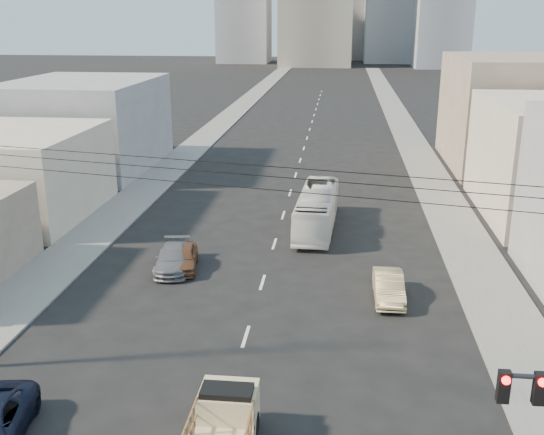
% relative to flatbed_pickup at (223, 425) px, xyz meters
% --- Properties ---
extents(sidewalk_left, '(3.50, 180.00, 0.12)m').
position_rel_flatbed_pickup_xyz_m(sidewalk_left, '(-12.20, 69.89, -1.03)').
color(sidewalk_left, slate).
rests_on(sidewalk_left, ground).
extents(sidewalk_right, '(3.50, 180.00, 0.12)m').
position_rel_flatbed_pickup_xyz_m(sidewalk_right, '(11.30, 69.89, -1.03)').
color(sidewalk_right, slate).
rests_on(sidewalk_right, ground).
extents(lane_dashes, '(0.15, 104.00, 0.01)m').
position_rel_flatbed_pickup_xyz_m(lane_dashes, '(-0.45, 52.89, -1.09)').
color(lane_dashes, silver).
rests_on(lane_dashes, ground).
extents(flatbed_pickup, '(1.95, 4.41, 1.90)m').
position_rel_flatbed_pickup_xyz_m(flatbed_pickup, '(0.00, 0.00, 0.00)').
color(flatbed_pickup, beige).
rests_on(flatbed_pickup, ground).
extents(city_bus, '(2.70, 9.67, 2.67)m').
position_rel_flatbed_pickup_xyz_m(city_bus, '(2.02, 23.13, 0.24)').
color(city_bus, silver).
rests_on(city_bus, ground).
extents(sedan_brown, '(2.14, 4.07, 1.32)m').
position_rel_flatbed_pickup_xyz_m(sedan_brown, '(-5.09, 15.35, -0.43)').
color(sedan_brown, brown).
rests_on(sedan_brown, ground).
extents(sedan_tan, '(1.45, 4.04, 1.32)m').
position_rel_flatbed_pickup_xyz_m(sedan_tan, '(6.03, 12.50, -0.43)').
color(sedan_tan, tan).
rests_on(sedan_tan, ground).
extents(sedan_grey, '(2.36, 4.61, 1.28)m').
position_rel_flatbed_pickup_xyz_m(sedan_grey, '(-5.60, 15.20, -0.45)').
color(sedan_grey, slate).
rests_on(sedan_grey, ground).
extents(overhead_wires, '(23.01, 5.02, 0.72)m').
position_rel_flatbed_pickup_xyz_m(overhead_wires, '(-0.45, 1.39, 7.87)').
color(overhead_wires, black).
rests_on(overhead_wires, ground).
extents(bldg_right_far, '(12.00, 16.00, 10.00)m').
position_rel_flatbed_pickup_xyz_m(bldg_right_far, '(19.55, 43.89, 3.91)').
color(bldg_right_far, gray).
rests_on(bldg_right_far, ground).
extents(bldg_left_mid, '(11.00, 12.00, 6.00)m').
position_rel_flatbed_pickup_xyz_m(bldg_left_mid, '(-19.45, 23.89, 1.91)').
color(bldg_left_mid, beige).
rests_on(bldg_left_mid, ground).
extents(bldg_left_far, '(12.00, 16.00, 8.00)m').
position_rel_flatbed_pickup_xyz_m(bldg_left_far, '(-19.95, 38.89, 2.91)').
color(bldg_left_far, gray).
rests_on(bldg_left_far, ground).
extents(midrise_nw, '(15.00, 15.00, 34.00)m').
position_rel_flatbed_pickup_xyz_m(midrise_nw, '(-26.45, 179.89, 15.91)').
color(midrise_nw, '#919398').
rests_on(midrise_nw, ground).
extents(midrise_east, '(14.00, 14.00, 28.00)m').
position_rel_flatbed_pickup_xyz_m(midrise_east, '(29.55, 164.89, 12.91)').
color(midrise_east, '#919398').
rests_on(midrise_east, ground).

